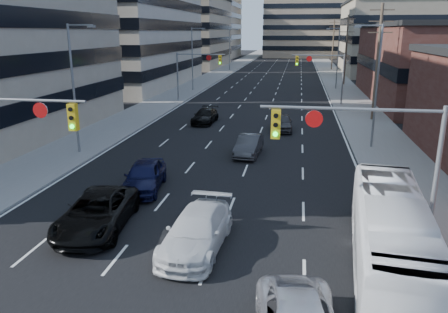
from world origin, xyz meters
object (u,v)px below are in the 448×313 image
black_pickup (97,213)px  white_van (197,231)px  transit_bus (391,236)px  sedan_blue (144,176)px

black_pickup → white_van: 4.89m
transit_bus → black_pickup: bearing=177.7°
black_pickup → sedan_blue: bearing=79.8°
transit_bus → sedan_blue: transit_bus is taller
white_van → sedan_blue: (-4.41, 6.20, 0.04)m
black_pickup → white_van: black_pickup is taller
transit_bus → sedan_blue: size_ratio=2.15×
transit_bus → sedan_blue: 13.55m
white_van → transit_bus: size_ratio=0.52×
sedan_blue → black_pickup: bearing=-101.5°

